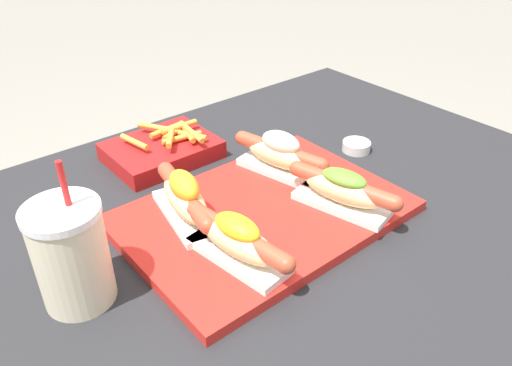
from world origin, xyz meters
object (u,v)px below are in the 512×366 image
Objects in this scene: hot_dog_3 at (280,154)px; drink_cup at (71,255)px; hot_dog_1 at (343,190)px; hot_dog_2 at (185,198)px; sauce_bowl at (356,146)px; fries_basket at (163,149)px; serving_tray at (264,213)px; hot_dog_0 at (237,240)px.

drink_cup is at bearing -172.68° from hot_dog_3.
hot_dog_2 reaches higher than hot_dog_1.
sauce_bowl is (0.40, -0.01, -0.04)m from hot_dog_2.
hot_dog_3 is 0.97× the size of fries_basket.
serving_tray is 2.24× the size of hot_dog_0.
hot_dog_0 reaches higher than serving_tray.
sauce_bowl is at bearing 17.25° from hot_dog_0.
hot_dog_1 is 0.42m from drink_cup.
hot_dog_3 is at bearing 35.76° from serving_tray.
fries_basket is at bearing 42.73° from drink_cup.
hot_dog_3 is (0.21, 0.14, 0.00)m from hot_dog_0.
hot_dog_1 is 1.00× the size of hot_dog_3.
hot_dog_0 is at bearing -89.41° from hot_dog_2.
drink_cup is (-0.40, -0.05, 0.02)m from hot_dog_3.
sauce_bowl is (0.19, 0.13, -0.04)m from hot_dog_1.
hot_dog_2 is at bearing 90.59° from hot_dog_0.
hot_dog_2 is 0.23m from fries_basket.
serving_tray is 2.22× the size of fries_basket.
fries_basket is (-0.13, 0.35, -0.03)m from hot_dog_1.
serving_tray is 2.17× the size of drink_cup.
hot_dog_2 is 0.98× the size of fries_basket.
sauce_bowl is (0.29, 0.06, 0.00)m from serving_tray.
drink_cup is at bearing 176.20° from serving_tray.
serving_tray is 0.13m from hot_dog_2.
hot_dog_1 is at bearing -1.80° from hot_dog_0.
hot_dog_2 is 0.96× the size of drink_cup.
hot_dog_3 is (0.10, 0.07, 0.04)m from serving_tray.
hot_dog_2 is 3.51× the size of sauce_bowl.
hot_dog_1 reaches higher than sauce_bowl.
drink_cup is at bearing 166.75° from hot_dog_1.
sauce_bowl reaches higher than serving_tray.
serving_tray is 0.13m from hot_dog_0.
drink_cup is at bearing -167.99° from hot_dog_2.
hot_dog_0 is 0.99× the size of fries_basket.
drink_cup reaches higher than sauce_bowl.
hot_dog_1 reaches higher than fries_basket.
hot_dog_2 is 0.40m from sauce_bowl.
hot_dog_0 is 0.22m from drink_cup.
drink_cup is 0.38m from fries_basket.
hot_dog_0 is 0.25m from hot_dog_3.
hot_dog_3 reaches higher than serving_tray.
fries_basket is (0.08, 0.22, -0.03)m from hot_dog_2.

